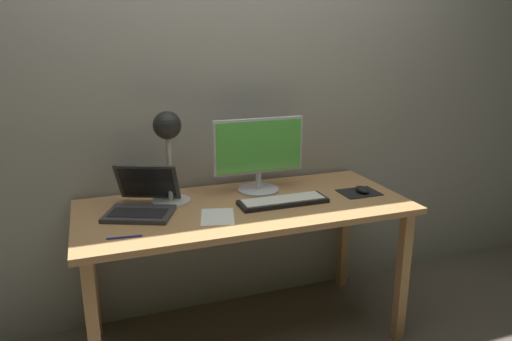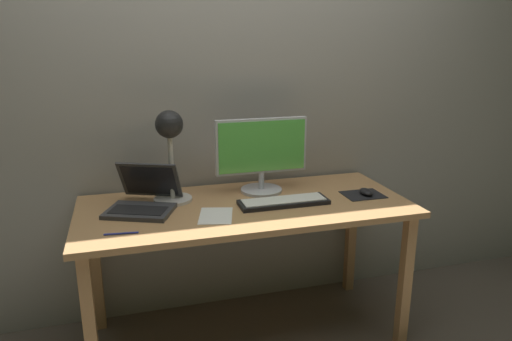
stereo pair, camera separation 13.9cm
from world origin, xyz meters
name	(u,v)px [view 2 (the right image)]	position (x,y,z in m)	size (l,w,h in m)	color
ground_plane	(246,335)	(0.00, 0.00, 0.00)	(4.80, 4.80, 0.00)	brown
back_wall	(226,81)	(0.00, 0.40, 1.30)	(4.80, 0.06, 2.60)	#9E998E
desk	(246,219)	(0.00, 0.00, 0.66)	(1.60, 0.70, 0.74)	tan
monitor	(262,152)	(0.13, 0.16, 0.95)	(0.48, 0.22, 0.39)	silver
keyboard_main	(284,202)	(0.18, -0.05, 0.75)	(0.44, 0.14, 0.03)	black
laptop	(145,196)	(-0.47, 0.08, 0.80)	(0.40, 0.41, 0.21)	#38383A
desk_lamp	(170,140)	(-0.34, 0.14, 1.05)	(0.19, 0.19, 0.45)	beige
mousepad	(363,195)	(0.62, -0.04, 0.74)	(0.20, 0.16, 0.00)	black
mouse	(366,192)	(0.63, -0.05, 0.76)	(0.06, 0.10, 0.03)	black
paper_sheet_near_mouse	(216,216)	(-0.17, -0.12, 0.74)	(0.15, 0.21, 0.00)	white
pen	(121,234)	(-0.59, -0.22, 0.74)	(0.01, 0.01, 0.14)	#2633A5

